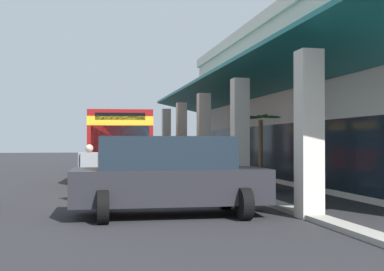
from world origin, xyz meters
name	(u,v)px	position (x,y,z in m)	size (l,w,h in m)	color
ground	(266,177)	(0.00, 8.00, 0.00)	(120.00, 120.00, 0.00)	#262628
curb_strip	(204,180)	(2.14, 4.17, 0.06)	(33.19, 0.50, 0.12)	#9E998E
transit_bus	(123,141)	(-0.58, 0.67, 1.85)	(11.39, 3.57, 3.34)	maroon
parked_suv_charcoal	(169,175)	(12.17, 0.90, 1.02)	(2.84, 4.87, 1.97)	#232328
pedestrian	(89,170)	(9.22, -1.02, 1.00)	(0.41, 0.69, 1.76)	#38383D
potted_palm	(261,168)	(6.71, 5.27, 0.84)	(2.12, 1.81, 2.89)	#4C4742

